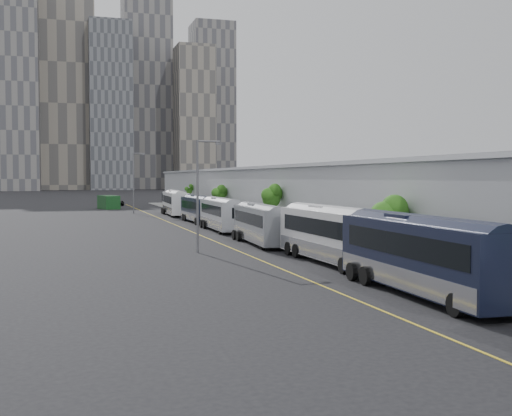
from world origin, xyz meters
name	(u,v)px	position (x,y,z in m)	size (l,w,h in m)	color
sidewalk	(303,233)	(9.00, 55.00, 0.06)	(10.00, 170.00, 0.12)	gray
lane_line	(204,237)	(-1.50, 55.00, 0.01)	(0.12, 160.00, 0.02)	gold
depot	(339,200)	(12.99, 55.00, 3.51)	(12.45, 160.40, 7.20)	gray
skyline	(86,87)	(-2.90, 324.16, 50.85)	(145.00, 64.00, 120.00)	slate
bus_1	(422,262)	(2.14, 20.99, 1.67)	(3.10, 13.57, 3.95)	black
bus_2	(332,239)	(2.71, 33.33, 1.63)	(2.95, 13.27, 3.87)	silver
bus_3	(261,227)	(1.81, 46.68, 1.48)	(3.14, 12.14, 3.51)	gray
bus_4	(221,217)	(1.88, 61.54, 1.52)	(2.87, 12.39, 3.60)	#A1A3AB
bus_5	(199,211)	(2.14, 75.03, 1.48)	(2.70, 12.01, 3.51)	black
bus_6	(176,205)	(1.91, 91.28, 1.62)	(3.30, 13.27, 3.85)	silver
tree_1	(388,216)	(5.54, 30.72, 3.33)	(2.52, 2.52, 4.60)	black
tree_2	(271,196)	(5.85, 56.01, 3.92)	(1.90, 1.90, 4.91)	black
tree_3	(219,194)	(5.88, 79.10, 3.60)	(1.83, 1.83, 4.55)	black
tree_4	(189,191)	(6.28, 102.80, 3.50)	(1.04, 1.04, 4.19)	black
street_lamp_near	(200,188)	(-4.59, 42.05, 5.06)	(2.04, 0.22, 8.75)	#59595E
street_lamp_far	(134,179)	(-3.57, 98.35, 5.64)	(2.04, 0.22, 9.87)	#59595E
shipping_container	(109,202)	(-6.53, 115.43, 1.25)	(2.73, 5.74, 2.50)	#123B18
suv	(115,202)	(-4.41, 128.65, 0.79)	(2.62, 5.67, 1.58)	black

